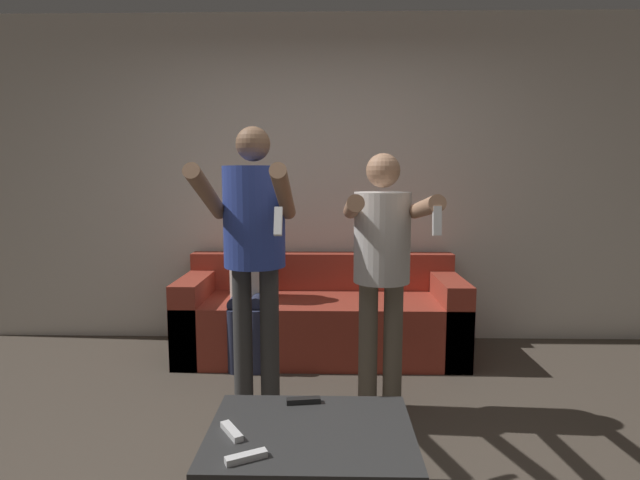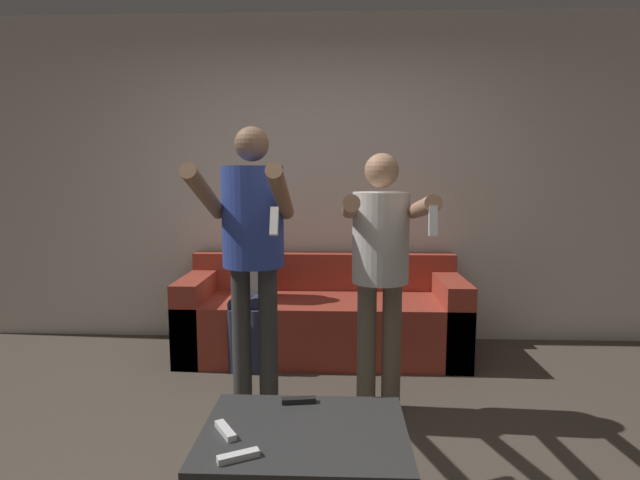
{
  "view_description": "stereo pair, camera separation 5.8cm",
  "coord_description": "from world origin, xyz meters",
  "px_view_note": "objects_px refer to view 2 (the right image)",
  "views": [
    {
      "loc": [
        0.12,
        -2.07,
        1.39
      ],
      "look_at": [
        0.05,
        1.2,
        0.97
      ],
      "focal_mm": 28.0,
      "sensor_mm": 36.0,
      "label": 1
    },
    {
      "loc": [
        0.18,
        -2.07,
        1.39
      ],
      "look_at": [
        0.05,
        1.2,
        0.97
      ],
      "focal_mm": 28.0,
      "sensor_mm": 36.0,
      "label": 2
    }
  ],
  "objects_px": {
    "person_seated": "(251,275)",
    "remote_far": "(298,400)",
    "couch": "(323,319)",
    "remote_mid": "(225,430)",
    "person_standing_left": "(253,236)",
    "person_standing_right": "(381,256)",
    "coffee_table": "(305,439)",
    "remote_near": "(238,456)"
  },
  "relations": [
    {
      "from": "person_standing_left",
      "to": "person_seated",
      "type": "bearing_deg",
      "value": 100.86
    },
    {
      "from": "couch",
      "to": "remote_mid",
      "type": "height_order",
      "value": "couch"
    },
    {
      "from": "person_seated",
      "to": "remote_near",
      "type": "relative_size",
      "value": 7.78
    },
    {
      "from": "person_standing_left",
      "to": "remote_near",
      "type": "xyz_separation_m",
      "value": [
        0.13,
        -1.12,
        -0.65
      ]
    },
    {
      "from": "person_standing_left",
      "to": "remote_far",
      "type": "relative_size",
      "value": 10.82
    },
    {
      "from": "remote_mid",
      "to": "remote_far",
      "type": "bearing_deg",
      "value": 46.03
    },
    {
      "from": "person_standing_left",
      "to": "person_seated",
      "type": "height_order",
      "value": "person_standing_left"
    },
    {
      "from": "couch",
      "to": "remote_mid",
      "type": "xyz_separation_m",
      "value": [
        -0.31,
        -1.97,
        0.12
      ]
    },
    {
      "from": "person_standing_left",
      "to": "coffee_table",
      "type": "bearing_deg",
      "value": -68.61
    },
    {
      "from": "person_seated",
      "to": "remote_mid",
      "type": "relative_size",
      "value": 8.05
    },
    {
      "from": "couch",
      "to": "person_standing_right",
      "type": "relative_size",
      "value": 1.42
    },
    {
      "from": "person_standing_right",
      "to": "remote_far",
      "type": "distance_m",
      "value": 0.95
    },
    {
      "from": "person_standing_left",
      "to": "person_standing_right",
      "type": "xyz_separation_m",
      "value": [
        0.72,
        -0.01,
        -0.11
      ]
    },
    {
      "from": "coffee_table",
      "to": "remote_near",
      "type": "xyz_separation_m",
      "value": [
        -0.22,
        -0.22,
        0.05
      ]
    },
    {
      "from": "person_standing_right",
      "to": "remote_far",
      "type": "relative_size",
      "value": 9.87
    },
    {
      "from": "coffee_table",
      "to": "person_standing_left",
      "type": "bearing_deg",
      "value": 111.39
    },
    {
      "from": "person_standing_right",
      "to": "person_seated",
      "type": "height_order",
      "value": "person_standing_right"
    },
    {
      "from": "person_standing_left",
      "to": "remote_mid",
      "type": "height_order",
      "value": "person_standing_left"
    },
    {
      "from": "person_standing_right",
      "to": "coffee_table",
      "type": "xyz_separation_m",
      "value": [
        -0.37,
        -0.89,
        -0.6
      ]
    },
    {
      "from": "person_seated",
      "to": "remote_near",
      "type": "bearing_deg",
      "value": -81.42
    },
    {
      "from": "coffee_table",
      "to": "remote_far",
      "type": "bearing_deg",
      "value": 100.55
    },
    {
      "from": "person_seated",
      "to": "remote_mid",
      "type": "bearing_deg",
      "value": -83.25
    },
    {
      "from": "person_standing_right",
      "to": "person_seated",
      "type": "distance_m",
      "value": 1.3
    },
    {
      "from": "person_seated",
      "to": "remote_far",
      "type": "distance_m",
      "value": 1.65
    },
    {
      "from": "person_standing_right",
      "to": "remote_mid",
      "type": "distance_m",
      "value": 1.27
    },
    {
      "from": "remote_mid",
      "to": "person_standing_left",
      "type": "bearing_deg",
      "value": 92.77
    },
    {
      "from": "person_standing_left",
      "to": "remote_far",
      "type": "distance_m",
      "value": 0.98
    },
    {
      "from": "couch",
      "to": "person_seated",
      "type": "height_order",
      "value": "person_seated"
    },
    {
      "from": "couch",
      "to": "coffee_table",
      "type": "relative_size",
      "value": 2.64
    },
    {
      "from": "couch",
      "to": "remote_far",
      "type": "bearing_deg",
      "value": -91.68
    },
    {
      "from": "person_standing_right",
      "to": "couch",
      "type": "bearing_deg",
      "value": 109.15
    },
    {
      "from": "couch",
      "to": "person_seated",
      "type": "relative_size",
      "value": 1.84
    },
    {
      "from": "coffee_table",
      "to": "couch",
      "type": "bearing_deg",
      "value": 89.8
    },
    {
      "from": "person_standing_right",
      "to": "remote_far",
      "type": "height_order",
      "value": "person_standing_right"
    },
    {
      "from": "remote_mid",
      "to": "remote_far",
      "type": "xyz_separation_m",
      "value": [
        0.26,
        0.27,
        0.0
      ]
    },
    {
      "from": "remote_near",
      "to": "remote_far",
      "type": "height_order",
      "value": "same"
    },
    {
      "from": "remote_far",
      "to": "remote_near",
      "type": "bearing_deg",
      "value": -111.44
    },
    {
      "from": "person_seated",
      "to": "remote_near",
      "type": "distance_m",
      "value": 2.05
    },
    {
      "from": "person_standing_right",
      "to": "remote_mid",
      "type": "height_order",
      "value": "person_standing_right"
    },
    {
      "from": "couch",
      "to": "coffee_table",
      "type": "height_order",
      "value": "couch"
    },
    {
      "from": "remote_mid",
      "to": "remote_far",
      "type": "distance_m",
      "value": 0.38
    },
    {
      "from": "couch",
      "to": "remote_far",
      "type": "xyz_separation_m",
      "value": [
        -0.05,
        -1.7,
        0.12
      ]
    }
  ]
}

